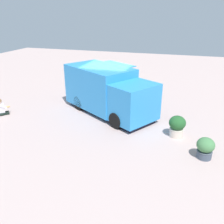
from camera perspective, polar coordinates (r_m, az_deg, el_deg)
The scene contains 5 objects.
ground_plane at distance 14.38m, azimuth -0.87°, elevation 1.64°, with size 40.00×40.00×0.00m, color #BCA39D.
food_truck at distance 12.98m, azimuth -0.99°, elevation 4.77°, with size 5.68×4.75×2.42m.
person_customer at distance 14.19m, azimuth -24.64°, elevation 0.79°, with size 0.72×0.72×0.91m.
planter_flowering_near at distance 9.76m, azimuth 21.13°, elevation -7.83°, with size 0.66×0.66×0.84m.
planter_flowering_far at distance 10.97m, azimuth 15.09°, elevation -3.13°, with size 0.73×0.73×0.97m.
Camera 1 is at (4.29, -12.73, 5.12)m, focal length 38.78 mm.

